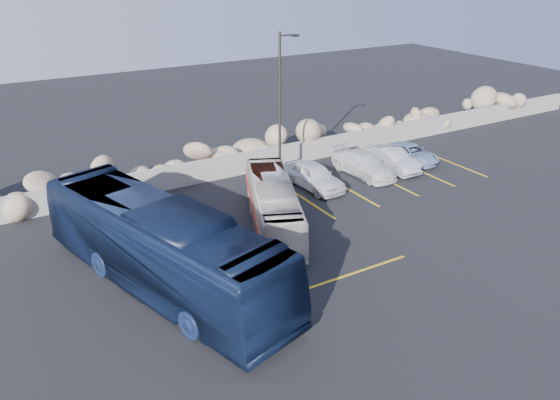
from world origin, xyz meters
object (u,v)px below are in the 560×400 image
vintage_bus (273,205)px  car_a (314,176)px  car_d (411,153)px  tour_coach (161,246)px  car_c (364,164)px  lamppost (281,107)px  car_b (392,159)px

vintage_bus → car_a: (4.15, 2.92, -0.42)m
vintage_bus → car_d: size_ratio=2.16×
tour_coach → car_c: tour_coach is taller
lamppost → car_c: lamppost is taller
car_a → vintage_bus: bearing=-148.6°
tour_coach → car_a: bearing=10.4°
lamppost → car_a: size_ratio=2.00×
tour_coach → car_d: bearing=1.2°
car_b → car_d: bearing=16.0°
lamppost → car_b: (6.70, -1.32, -3.67)m
tour_coach → lamppost: bearing=19.6°
tour_coach → car_b: bearing=1.7°
vintage_bus → car_c: size_ratio=1.83×
lamppost → car_c: bearing=-13.4°
lamppost → car_d: lamppost is taller
car_a → car_d: (7.31, 0.45, -0.17)m
vintage_bus → car_c: (7.63, 3.08, -0.47)m
car_d → car_b: bearing=-168.5°
car_a → car_c: (3.47, 0.16, -0.06)m
car_b → vintage_bus: bearing=-161.1°
car_a → car_d: 7.33m
lamppost → car_a: (1.29, -1.30, -3.61)m
tour_coach → car_d: size_ratio=3.30×
tour_coach → car_c: bearing=4.7°
lamppost → vintage_bus: 6.02m
lamppost → tour_coach: bearing=-144.0°
vintage_bus → car_d: (11.47, 3.37, -0.59)m
tour_coach → car_a: tour_coach is taller
tour_coach → car_d: (17.40, 5.55, -1.17)m
tour_coach → car_c: size_ratio=2.79×
vintage_bus → car_c: bearing=44.7°
lamppost → car_c: (4.76, -1.14, -3.67)m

